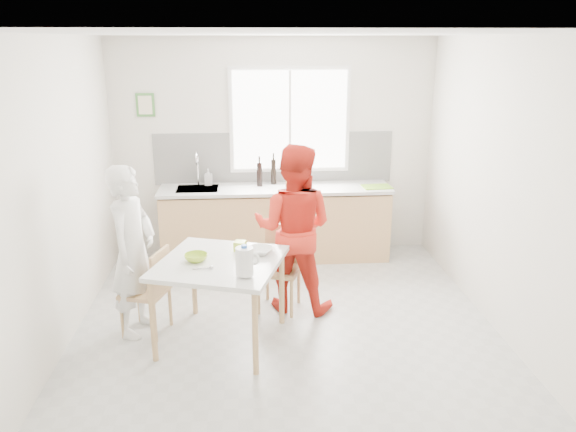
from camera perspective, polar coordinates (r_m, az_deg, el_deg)
name	(u,v)px	position (r m, az deg, el deg)	size (l,w,h in m)	color
ground	(287,332)	(5.43, -0.14, -11.75)	(4.50, 4.50, 0.00)	#B7B7B2
room_shell	(286,162)	(4.85, -0.16, 5.48)	(4.50, 4.50, 4.50)	silver
window	(290,120)	(7.04, 0.19, 9.71)	(1.50, 0.06, 1.30)	white
backsplash	(274,158)	(7.12, -1.44, 5.91)	(3.00, 0.02, 0.65)	white
picture_frame	(145,105)	(7.11, -14.29, 10.88)	(0.22, 0.03, 0.28)	#46853C
kitchen_counter	(275,226)	(7.05, -1.30, -1.00)	(2.84, 0.64, 1.37)	tan
dining_table	(220,269)	(5.03, -6.92, -5.40)	(1.29, 1.29, 0.79)	white
chair_left	(151,288)	(5.39, -13.77, -7.10)	(0.48, 0.48, 0.83)	tan
chair_far	(280,263)	(5.74, -0.77, -4.84)	(0.50, 0.50, 0.86)	tan
person_white	(133,251)	(5.32, -15.49, -3.48)	(0.59, 0.39, 1.61)	white
person_red	(294,229)	(5.59, 0.57, -1.30)	(0.83, 0.65, 1.71)	red
bowl_green	(196,257)	(5.01, -9.32, -4.18)	(0.20, 0.20, 0.06)	#A5CC2F
bowl_white	(260,251)	(5.12, -2.85, -3.54)	(0.22, 0.22, 0.05)	white
milk_jug	(245,261)	(4.60, -4.39, -4.57)	(0.20, 0.15, 0.26)	white
green_box	(240,246)	(5.19, -4.89, -3.05)	(0.10, 0.10, 0.09)	#B3D731
spoon	(202,268)	(4.83, -8.74, -5.27)	(0.01, 0.01, 0.16)	#A5A5AA
cutting_board	(377,187)	(6.99, 9.01, 2.96)	(0.35, 0.25, 0.01)	#77B529
wine_bottle_a	(273,171)	(7.03, -1.48, 4.55)	(0.07, 0.07, 0.32)	black
wine_bottle_b	(260,174)	(6.94, -2.91, 4.27)	(0.07, 0.07, 0.30)	black
jar_amber	(288,180)	(6.91, -0.01, 3.65)	(0.06, 0.06, 0.16)	#984F21
soap_bottle	(208,177)	(7.07, -8.09, 3.96)	(0.09, 0.09, 0.20)	#999999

